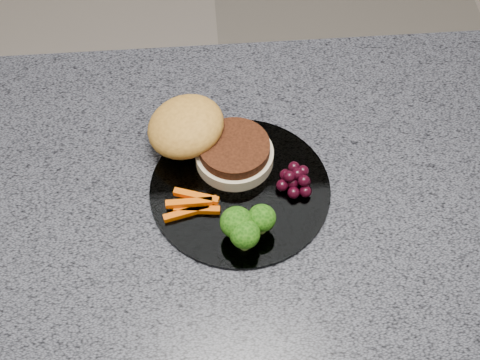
# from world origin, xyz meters

# --- Properties ---
(island_cabinet) EXTENTS (1.20, 0.60, 0.86)m
(island_cabinet) POSITION_xyz_m (0.00, 0.00, 0.43)
(island_cabinet) COLOR #5A311E
(island_cabinet) RESTS_ON ground
(countertop) EXTENTS (1.20, 0.60, 0.04)m
(countertop) POSITION_xyz_m (0.00, 0.00, 0.88)
(countertop) COLOR #545660
(countertop) RESTS_ON island_cabinet
(plate) EXTENTS (0.26, 0.26, 0.01)m
(plate) POSITION_xyz_m (-0.02, -0.00, 0.90)
(plate) COLOR white
(plate) RESTS_ON countertop
(burger) EXTENTS (0.20, 0.17, 0.06)m
(burger) POSITION_xyz_m (-0.07, 0.07, 0.93)
(burger) COLOR beige
(burger) RESTS_ON plate
(carrot_sticks) EXTENTS (0.08, 0.05, 0.02)m
(carrot_sticks) POSITION_xyz_m (-0.09, -0.03, 0.91)
(carrot_sticks) COLOR #E05503
(carrot_sticks) RESTS_ON plate
(broccoli) EXTENTS (0.08, 0.06, 0.05)m
(broccoli) POSITION_xyz_m (-0.02, -0.09, 0.94)
(broccoli) COLOR olive
(broccoli) RESTS_ON plate
(grape_bunch) EXTENTS (0.05, 0.05, 0.03)m
(grape_bunch) POSITION_xyz_m (0.06, -0.01, 0.92)
(grape_bunch) COLOR black
(grape_bunch) RESTS_ON plate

